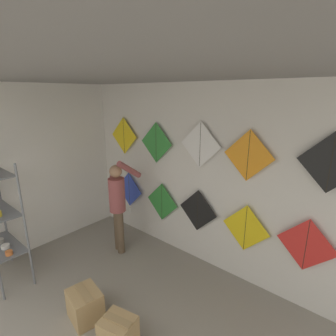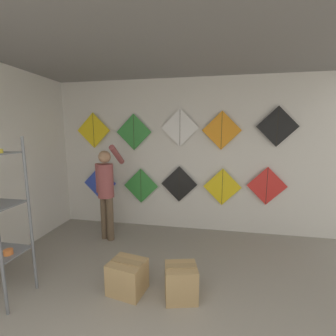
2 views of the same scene
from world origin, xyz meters
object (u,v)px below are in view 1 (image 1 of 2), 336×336
object	(u,v)px
kite_6	(156,143)
cardboard_box	(85,305)
kite_1	(162,202)
kite_7	(200,145)
kite_4	(306,245)
kite_8	(248,156)
kite_5	(124,136)
kite_0	(129,190)
kite_3	(245,228)
shopkeeper	(118,201)
kite_9	(331,163)
kite_2	(198,211)
cardboard_box_spare	(118,335)

from	to	relation	value
kite_6	cardboard_box	bearing A→B (deg)	-74.35
kite_1	kite_7	distance (m)	1.34
kite_4	kite_8	distance (m)	1.25
kite_7	kite_1	bearing A→B (deg)	180.00
kite_5	kite_8	bearing A→B (deg)	0.00
kite_0	kite_7	xyz separation A→B (m)	(1.61, 0.00, 1.10)
kite_3	kite_6	size ratio (longest dim) A/B	1.00
kite_0	kite_6	bearing A→B (deg)	0.04
kite_3	kite_1	bearing A→B (deg)	180.00
shopkeeper	kite_4	size ratio (longest dim) A/B	2.41
cardboard_box	kite_1	world-z (taller)	kite_1
kite_3	kite_9	distance (m)	1.38
kite_0	kite_8	size ratio (longest dim) A/B	1.20
kite_0	kite_5	size ratio (longest dim) A/B	1.20
kite_0	kite_1	distance (m)	0.85
kite_2	kite_3	distance (m)	0.79
kite_0	kite_4	distance (m)	3.15
kite_3	kite_8	size ratio (longest dim) A/B	1.00
cardboard_box_spare	kite_0	xyz separation A→B (m)	(-1.87, 1.83, 0.62)
kite_6	kite_8	distance (m)	1.61
cardboard_box	kite_6	size ratio (longest dim) A/B	0.66
kite_1	kite_7	size ratio (longest dim) A/B	1.00
cardboard_box_spare	kite_2	bearing A→B (deg)	98.32
kite_2	kite_8	size ratio (longest dim) A/B	1.00
shopkeeper	kite_6	size ratio (longest dim) A/B	2.41
kite_0	kite_5	bearing A→B (deg)	179.68
kite_4	kite_5	xyz separation A→B (m)	(-3.23, 0.00, 0.97)
shopkeeper	cardboard_box	world-z (taller)	shopkeeper
kite_0	kite_7	bearing A→B (deg)	0.02
kite_5	kite_6	world-z (taller)	kite_5
cardboard_box	kite_2	world-z (taller)	kite_2
kite_0	cardboard_box	bearing A→B (deg)	-55.76
shopkeeper	kite_7	bearing A→B (deg)	46.41
kite_4	kite_9	xyz separation A→B (m)	(0.10, 0.00, 1.03)
shopkeeper	kite_3	size ratio (longest dim) A/B	2.41
kite_9	kite_4	bearing A→B (deg)	180.00
kite_3	kite_2	bearing A→B (deg)	180.00
kite_8	kite_6	bearing A→B (deg)	180.00
kite_7	kite_8	xyz separation A→B (m)	(0.73, 0.00, -0.05)
kite_1	kite_5	world-z (taller)	kite_5
cardboard_box	kite_8	xyz separation A→B (m)	(1.09, 1.83, 1.69)
cardboard_box_spare	shopkeeper	bearing A→B (deg)	140.01
shopkeeper	cardboard_box	distance (m)	1.63
kite_4	kite_9	bearing A→B (deg)	0.00
kite_3	kite_7	distance (m)	1.32
kite_0	kite_3	bearing A→B (deg)	0.01
kite_5	kite_8	size ratio (longest dim) A/B	1.00
cardboard_box	kite_1	xyz separation A→B (m)	(-0.39, 1.83, 0.63)
kite_4	kite_8	bearing A→B (deg)	180.00
kite_7	cardboard_box	bearing A→B (deg)	-101.11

